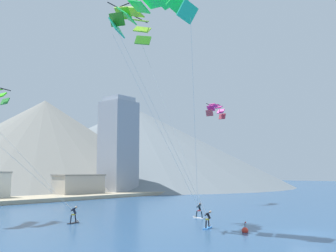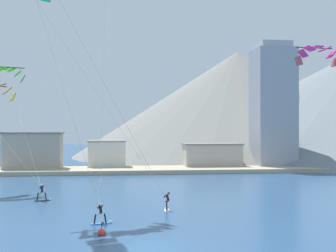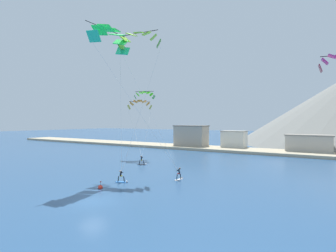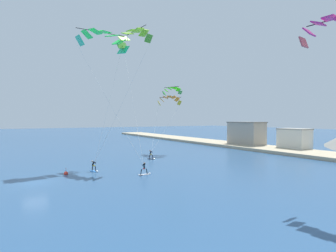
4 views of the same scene
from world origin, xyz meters
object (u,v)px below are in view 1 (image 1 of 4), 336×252
at_px(parafoil_kite_near_lead, 133,22).
at_px(kitesurfer_mid_center, 198,213).
at_px(race_marker_buoy, 245,231).
at_px(kitesurfer_near_trail, 75,217).
at_px(kitesurfer_near_lead, 209,223).
at_px(parafoil_kite_mid_center, 152,10).
at_px(parafoil_kite_distant_high_outer, 216,109).

bearing_deg(parafoil_kite_near_lead, kitesurfer_mid_center, -13.33).
bearing_deg(race_marker_buoy, kitesurfer_near_trail, 110.66).
bearing_deg(race_marker_buoy, kitesurfer_near_lead, 89.34).
relative_size(parafoil_kite_near_lead, parafoil_kite_mid_center, 1.03).
bearing_deg(parafoil_kite_mid_center, kitesurfer_near_lead, -31.37).
bearing_deg(race_marker_buoy, kitesurfer_mid_center, 58.53).
height_order(kitesurfer_near_lead, kitesurfer_near_trail, kitesurfer_near_trail).
relative_size(kitesurfer_near_trail, parafoil_kite_distant_high_outer, 0.35).
bearing_deg(kitesurfer_near_trail, parafoil_kite_distant_high_outer, 4.91).
relative_size(kitesurfer_near_lead, kitesurfer_mid_center, 1.00).
distance_m(kitesurfer_near_trail, parafoil_kite_mid_center, 21.82).
height_order(kitesurfer_near_trail, kitesurfer_mid_center, kitesurfer_near_trail).
height_order(kitesurfer_near_lead, race_marker_buoy, kitesurfer_near_lead).
xyz_separation_m(parafoil_kite_near_lead, race_marker_buoy, (2.89, -11.05, -20.68)).
relative_size(kitesurfer_mid_center, race_marker_buoy, 1.74).
bearing_deg(kitesurfer_near_lead, race_marker_buoy, -90.66).
distance_m(kitesurfer_near_trail, race_marker_buoy, 17.09).
xyz_separation_m(kitesurfer_near_lead, kitesurfer_near_trail, (-6.07, 12.18, 0.08)).
relative_size(kitesurfer_near_lead, parafoil_kite_near_lead, 0.09).
bearing_deg(kitesurfer_near_trail, parafoil_kite_mid_center, -81.81).
bearing_deg(kitesurfer_mid_center, race_marker_buoy, -121.47).
distance_m(parafoil_kite_near_lead, parafoil_kite_mid_center, 4.76).
height_order(kitesurfer_near_trail, race_marker_buoy, kitesurfer_near_trail).
distance_m(parafoil_kite_near_lead, race_marker_buoy, 23.62).
bearing_deg(parafoil_kite_distant_high_outer, kitesurfer_near_lead, -148.18).
distance_m(kitesurfer_near_trail, parafoil_kite_distant_high_outer, 33.58).
height_order(kitesurfer_mid_center, race_marker_buoy, kitesurfer_mid_center).
bearing_deg(parafoil_kite_near_lead, race_marker_buoy, -75.36).
bearing_deg(parafoil_kite_distant_high_outer, parafoil_kite_mid_center, -157.40).
xyz_separation_m(parafoil_kite_distant_high_outer, race_marker_buoy, (-23.81, -18.55, -15.60)).
bearing_deg(kitesurfer_near_lead, parafoil_kite_mid_center, 148.63).
bearing_deg(parafoil_kite_near_lead, parafoil_kite_mid_center, -112.44).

